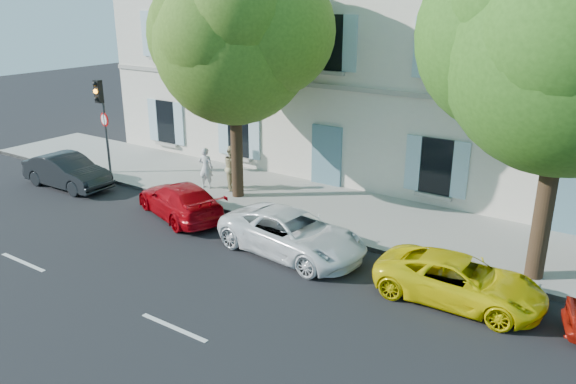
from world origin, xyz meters
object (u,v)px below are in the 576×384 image
Objects in this scene: car_yellow_supercar at (460,280)px; road_sign at (106,129)px; car_white_coupe at (292,234)px; pedestrian_b at (233,168)px; tree_right at (569,54)px; traffic_light at (101,107)px; tree_left at (234,46)px; pedestrian_a at (206,168)px; car_dark_sedan at (67,171)px; car_red_coupe at (180,200)px.

road_sign reaches higher than car_yellow_supercar.
pedestrian_b is at bearing 62.31° from car_white_coupe.
tree_right is 17.20m from traffic_light.
car_yellow_supercar is 10.87m from tree_left.
pedestrian_b is at bearing 11.93° from road_sign.
pedestrian_a is (-10.82, 2.78, 0.38)m from car_yellow_supercar.
road_sign reaches higher than car_dark_sedan.
car_dark_sedan is at bearing -93.28° from road_sign.
pedestrian_a is at bearing -137.59° from car_red_coupe.
tree_right is (17.08, 2.06, 5.28)m from car_dark_sedan.
car_red_coupe is at bearing -89.33° from car_dark_sedan.
tree_right is (1.33, 2.15, 5.37)m from car_yellow_supercar.
pedestrian_a is at bearing 8.64° from road_sign.
tree_right is at bearing -84.28° from car_dark_sedan.
traffic_light is at bearing -179.27° from tree_right.
car_white_coupe is 11.09m from traffic_light.
tree_left is 10.58m from tree_right.
car_red_coupe is at bearing 135.79° from pedestrian_b.
pedestrian_b reaches higher than car_white_coupe.
traffic_light is at bearing 85.66° from car_white_coupe.
traffic_light is (0.13, 1.84, 2.31)m from car_dark_sedan.
traffic_light is 2.42× the size of pedestrian_a.
pedestrian_a is 1.06m from pedestrian_b.
car_red_coupe is at bearing -170.46° from tree_right.
pedestrian_a is at bearing 71.14° from pedestrian_b.
car_red_coupe is 6.27m from road_sign.
car_dark_sedan is 0.44× the size of tree_right.
tree_left is (-9.23, 2.75, 5.04)m from car_yellow_supercar.
tree_right is 12.30m from pedestrian_b.
tree_left is 5.27× the size of pedestrian_a.
car_dark_sedan is at bearing -68.29° from car_red_coupe.
car_red_coupe is 9.78m from car_yellow_supercar.
car_white_coupe is 0.54× the size of tree_left.
car_red_coupe is 2.73m from pedestrian_a.
car_white_coupe is 7.12m from tree_left.
road_sign is at bearing 99.34° from traffic_light.
pedestrian_b is (5.75, 1.21, -0.99)m from road_sign.
tree_right is 3.53× the size of road_sign.
car_white_coupe is (4.83, -0.31, 0.03)m from car_red_coupe.
tree_left is 2.18× the size of traffic_light.
car_yellow_supercar is at bearing -83.66° from car_white_coupe.
car_yellow_supercar is 15.83m from road_sign.
car_yellow_supercar is 10.41m from pedestrian_b.
car_red_coupe is 1.07× the size of traffic_light.
car_red_coupe is at bearing 98.56° from pedestrian_a.
tree_left is 6.96m from traffic_light.
tree_right reaches higher than pedestrian_a.
tree_left is 4.92m from pedestrian_a.
pedestrian_a is (-1.04, 2.50, 0.35)m from car_red_coupe.
pedestrian_b reaches higher than car_red_coupe.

